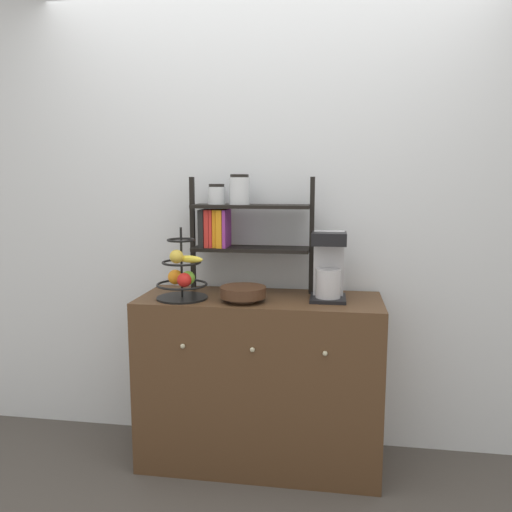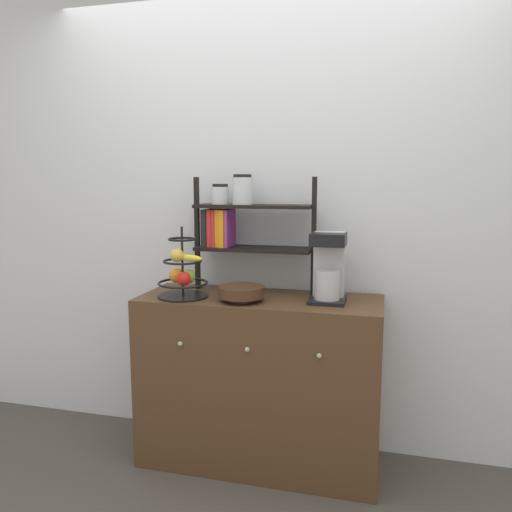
# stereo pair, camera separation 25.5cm
# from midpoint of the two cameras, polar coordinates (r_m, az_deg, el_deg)

# --- Properties ---
(ground_plane) EXTENTS (12.00, 12.00, 0.00)m
(ground_plane) POSITION_cam_midpoint_polar(r_m,az_deg,el_deg) (2.73, 2.01, -24.77)
(ground_plane) COLOR #47423D
(wall_back) EXTENTS (7.00, 0.05, 2.60)m
(wall_back) POSITION_cam_midpoint_polar(r_m,az_deg,el_deg) (2.80, 4.47, 4.39)
(wall_back) COLOR silver
(wall_back) RESTS_ON ground_plane
(sideboard) EXTENTS (1.25, 0.49, 0.90)m
(sideboard) POSITION_cam_midpoint_polar(r_m,az_deg,el_deg) (2.73, 3.18, -14.09)
(sideboard) COLOR #4C331E
(sideboard) RESTS_ON ground_plane
(coffee_maker) EXTENTS (0.18, 0.20, 0.35)m
(coffee_maker) POSITION_cam_midpoint_polar(r_m,az_deg,el_deg) (2.53, 11.16, -1.29)
(coffee_maker) COLOR black
(coffee_maker) RESTS_ON sideboard
(fruit_stand) EXTENTS (0.26, 0.26, 0.37)m
(fruit_stand) POSITION_cam_midpoint_polar(r_m,az_deg,el_deg) (2.57, -5.61, -2.12)
(fruit_stand) COLOR black
(fruit_stand) RESTS_ON sideboard
(wooden_bowl) EXTENTS (0.23, 0.23, 0.08)m
(wooden_bowl) POSITION_cam_midpoint_polar(r_m,az_deg,el_deg) (2.50, 1.24, -4.21)
(wooden_bowl) COLOR #422819
(wooden_bowl) RESTS_ON sideboard
(shelf_hutch) EXTENTS (0.67, 0.20, 0.63)m
(shelf_hutch) POSITION_cam_midpoint_polar(r_m,az_deg,el_deg) (2.69, 0.56, 4.13)
(shelf_hutch) COLOR black
(shelf_hutch) RESTS_ON sideboard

